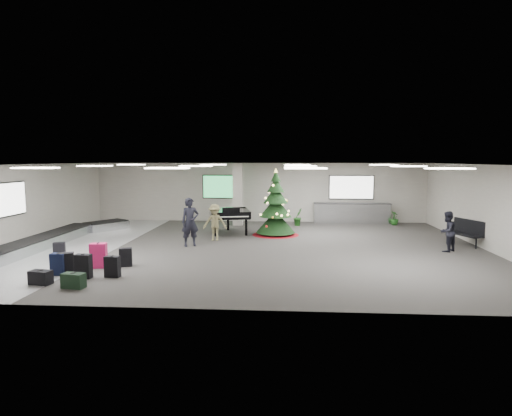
# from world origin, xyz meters

# --- Properties ---
(ground) EXTENTS (18.00, 18.00, 0.00)m
(ground) POSITION_xyz_m (0.00, 0.00, 0.00)
(ground) COLOR #33312E
(ground) RESTS_ON ground
(room_envelope) EXTENTS (18.02, 14.02, 3.21)m
(room_envelope) POSITION_xyz_m (-0.38, 0.67, 2.33)
(room_envelope) COLOR #A49F96
(room_envelope) RESTS_ON ground
(baggage_carousel) EXTENTS (2.28, 9.71, 0.43)m
(baggage_carousel) POSITION_xyz_m (-7.84, -0.08, 0.21)
(baggage_carousel) COLOR silver
(baggage_carousel) RESTS_ON ground
(service_counter) EXTENTS (4.05, 0.65, 1.08)m
(service_counter) POSITION_xyz_m (5.00, 6.65, 0.55)
(service_counter) COLOR silver
(service_counter) RESTS_ON ground
(suitcase_0) EXTENTS (0.48, 0.37, 0.68)m
(suitcase_0) POSITION_xyz_m (-5.01, -4.37, 0.33)
(suitcase_0) COLOR black
(suitcase_0) RESTS_ON ground
(suitcase_1) EXTENTS (0.47, 0.27, 0.72)m
(suitcase_1) POSITION_xyz_m (-4.32, -4.70, 0.35)
(suitcase_1) COLOR black
(suitcase_1) RESTS_ON ground
(pink_suitcase) EXTENTS (0.53, 0.35, 0.80)m
(pink_suitcase) POSITION_xyz_m (-4.41, -3.51, 0.39)
(pink_suitcase) COLOR #DF1D61
(pink_suitcase) RESTS_ON ground
(suitcase_3) EXTENTS (0.44, 0.32, 0.61)m
(suitcase_3) POSITION_xyz_m (-3.62, -3.28, 0.30)
(suitcase_3) COLOR black
(suitcase_3) RESTS_ON ground
(navy_suitcase) EXTENTS (0.43, 0.26, 0.67)m
(navy_suitcase) POSITION_xyz_m (-5.21, -4.44, 0.33)
(navy_suitcase) COLOR black
(navy_suitcase) RESTS_ON ground
(green_duffel) EXTENTS (0.64, 0.39, 0.42)m
(green_duffel) POSITION_xyz_m (-4.16, -5.63, 0.20)
(green_duffel) COLOR black
(green_duffel) RESTS_ON ground
(suitcase_7) EXTENTS (0.44, 0.26, 0.63)m
(suitcase_7) POSITION_xyz_m (-3.54, -4.53, 0.31)
(suitcase_7) COLOR black
(suitcase_7) RESTS_ON ground
(suitcase_8) EXTENTS (0.42, 0.31, 0.57)m
(suitcase_8) POSITION_xyz_m (-6.34, -2.32, 0.28)
(suitcase_8) COLOR black
(suitcase_8) RESTS_ON ground
(black_duffel) EXTENTS (0.63, 0.42, 0.40)m
(black_duffel) POSITION_xyz_m (-5.21, -5.37, 0.19)
(black_duffel) COLOR black
(black_duffel) RESTS_ON ground
(christmas_tree) EXTENTS (2.11, 2.11, 3.01)m
(christmas_tree) POSITION_xyz_m (1.02, 2.76, 1.03)
(christmas_tree) COLOR #670909
(christmas_tree) RESTS_ON ground
(grand_piano) EXTENTS (2.14, 2.54, 1.27)m
(grand_piano) POSITION_xyz_m (-1.11, 3.07, 0.91)
(grand_piano) COLOR black
(grand_piano) RESTS_ON ground
(bench) EXTENTS (1.09, 1.71, 1.03)m
(bench) POSITION_xyz_m (8.61, 0.87, 0.58)
(bench) COLOR black
(bench) RESTS_ON ground
(traveler_a) EXTENTS (0.82, 0.71, 1.91)m
(traveler_a) POSITION_xyz_m (-2.27, 0.02, 0.95)
(traveler_a) COLOR black
(traveler_a) RESTS_ON ground
(traveler_b) EXTENTS (1.03, 0.64, 1.53)m
(traveler_b) POSITION_xyz_m (-1.50, 1.28, 0.76)
(traveler_b) COLOR olive
(traveler_b) RESTS_ON ground
(traveler_bench) EXTENTS (0.92, 0.91, 1.50)m
(traveler_bench) POSITION_xyz_m (7.40, -0.35, 0.75)
(traveler_bench) COLOR black
(traveler_bench) RESTS_ON ground
(potted_plant_left) EXTENTS (0.59, 0.63, 0.90)m
(potted_plant_left) POSITION_xyz_m (2.10, 5.56, 0.45)
(potted_plant_left) COLOR #133B13
(potted_plant_left) RESTS_ON ground
(potted_plant_right) EXTENTS (0.54, 0.54, 0.73)m
(potted_plant_right) POSITION_xyz_m (7.12, 6.10, 0.37)
(potted_plant_right) COLOR #133B13
(potted_plant_right) RESTS_ON ground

